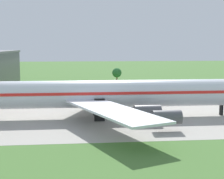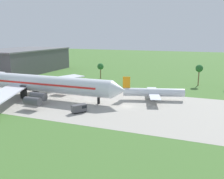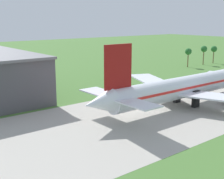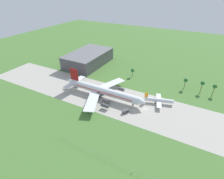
# 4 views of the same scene
# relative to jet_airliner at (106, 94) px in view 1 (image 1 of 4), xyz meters

# --- Properties ---
(jet_airliner) EXTENTS (78.81, 60.99, 20.14)m
(jet_airliner) POSITION_rel_jet_airliner_xyz_m (0.00, 0.00, 0.00)
(jet_airliner) COLOR silver
(jet_airliner) RESTS_ON ground_plane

